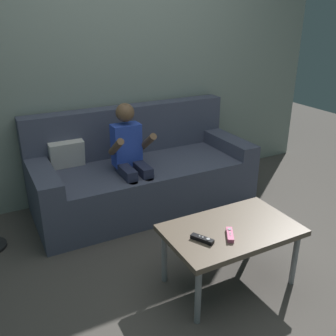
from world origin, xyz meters
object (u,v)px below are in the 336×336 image
at_px(person_seated_on_couch, 131,156).
at_px(coffee_table, 231,234).
at_px(game_remote_pink_near_edge, 230,235).
at_px(couch, 141,174).
at_px(game_remote_black_center, 202,239).

bearing_deg(person_seated_on_couch, coffee_table, -78.98).
bearing_deg(coffee_table, game_remote_pink_near_edge, -131.92).
xyz_separation_m(coffee_table, game_remote_pink_near_edge, (-0.07, -0.07, 0.05)).
relative_size(coffee_table, game_remote_pink_near_edge, 5.88).
relative_size(couch, person_seated_on_couch, 1.97).
bearing_deg(game_remote_black_center, person_seated_on_couch, 88.76).
relative_size(coffee_table, game_remote_black_center, 5.80).
bearing_deg(game_remote_black_center, couch, 81.80).
relative_size(game_remote_pink_near_edge, game_remote_black_center, 0.99).
distance_m(coffee_table, game_remote_black_center, 0.24).
bearing_deg(couch, game_remote_black_center, -98.20).
xyz_separation_m(couch, coffee_table, (0.05, -1.26, 0.08)).
relative_size(couch, game_remote_black_center, 13.48).
xyz_separation_m(person_seated_on_couch, coffee_table, (0.21, -1.08, -0.18)).
height_order(couch, person_seated_on_couch, person_seated_on_couch).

